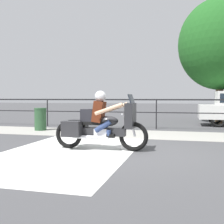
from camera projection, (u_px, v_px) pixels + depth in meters
ground_plane at (135, 152)px, 6.87m from camera, size 120.00×120.00×0.00m
sidewalk_band at (151, 134)px, 10.15m from camera, size 44.00×2.40×0.01m
crosswalk_band at (71, 151)px, 7.08m from camera, size 3.12×6.00×0.01m
fence_railing at (156, 105)px, 11.92m from camera, size 36.00×0.05×1.28m
motorcycle at (100, 124)px, 7.18m from camera, size 2.47×0.76×1.51m
trash_bin at (40, 119)px, 11.44m from camera, size 0.50×0.50×0.92m
tree_behind_sign at (220, 44)px, 14.46m from camera, size 4.28×4.28×6.45m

